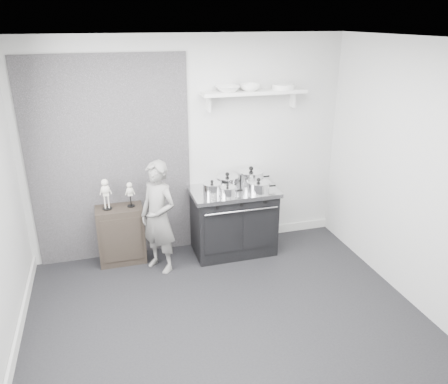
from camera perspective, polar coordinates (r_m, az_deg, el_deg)
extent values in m
plane|color=black|center=(4.53, 0.74, -17.29)|extent=(4.00, 4.00, 0.00)
cube|color=#BBBCB9|center=(5.47, -4.66, 5.77)|extent=(4.00, 0.02, 2.70)
cube|color=#BBBCB9|center=(2.40, 14.02, -17.86)|extent=(4.00, 0.02, 2.70)
cube|color=#BBBCB9|center=(4.77, 24.51, 1.35)|extent=(0.02, 3.60, 2.70)
cube|color=silver|center=(3.52, 0.96, 19.25)|extent=(4.00, 3.60, 0.02)
cube|color=black|center=(5.40, -14.54, 3.77)|extent=(1.90, 0.02, 2.50)
cube|color=silver|center=(6.19, 4.87, -5.11)|extent=(2.00, 0.03, 0.12)
cube|color=silver|center=(4.48, -25.95, -19.50)|extent=(0.03, 3.60, 0.12)
cube|color=silver|center=(5.42, 3.94, 12.88)|extent=(1.30, 0.26, 0.04)
cube|color=silver|center=(5.35, -2.03, 11.49)|extent=(0.03, 0.12, 0.20)
cube|color=silver|center=(5.71, 8.98, 11.91)|extent=(0.03, 0.12, 0.20)
cube|color=black|center=(5.64, 1.22, -3.97)|extent=(1.01, 0.61, 0.81)
cube|color=silver|center=(5.46, 1.26, 0.09)|extent=(1.07, 0.65, 0.05)
cube|color=black|center=(5.30, -0.32, -5.47)|extent=(0.43, 0.02, 0.53)
cube|color=black|center=(5.44, 4.63, -4.80)|extent=(0.43, 0.02, 0.53)
cylinder|color=silver|center=(5.22, 2.33, -2.50)|extent=(0.91, 0.02, 0.02)
cylinder|color=black|center=(5.12, -0.94, -2.00)|extent=(0.04, 0.03, 0.04)
cylinder|color=black|center=(5.20, 2.30, -1.62)|extent=(0.04, 0.03, 0.04)
cylinder|color=black|center=(5.30, 5.42, -1.26)|extent=(0.04, 0.03, 0.04)
cube|color=black|center=(5.56, -13.28, -5.44)|extent=(0.56, 0.33, 0.73)
imported|color=slate|center=(5.17, -8.54, -3.29)|extent=(0.57, 0.59, 1.37)
cylinder|color=silver|center=(5.28, -1.58, 0.35)|extent=(0.22, 0.22, 0.13)
cylinder|color=silver|center=(5.25, -1.59, 1.09)|extent=(0.22, 0.22, 0.02)
sphere|color=black|center=(5.24, -1.59, 1.37)|extent=(0.04, 0.04, 0.04)
cylinder|color=black|center=(5.31, -0.04, 0.51)|extent=(0.10, 0.02, 0.02)
cylinder|color=silver|center=(5.50, 0.43, 1.28)|extent=(0.29, 0.29, 0.13)
cylinder|color=silver|center=(5.48, 0.43, 2.01)|extent=(0.29, 0.29, 0.02)
sphere|color=black|center=(5.47, 0.43, 2.33)|extent=(0.05, 0.05, 0.05)
cylinder|color=black|center=(5.55, 2.24, 1.47)|extent=(0.10, 0.02, 0.02)
cylinder|color=silver|center=(5.61, 3.53, 1.85)|extent=(0.32, 0.32, 0.17)
cylinder|color=silver|center=(5.58, 3.56, 2.72)|extent=(0.33, 0.33, 0.02)
sphere|color=black|center=(5.57, 3.56, 3.08)|extent=(0.06, 0.06, 0.06)
cylinder|color=black|center=(5.68, 5.46, 2.03)|extent=(0.10, 0.02, 0.02)
cylinder|color=silver|center=(5.37, 4.50, 0.61)|extent=(0.27, 0.27, 0.12)
cylinder|color=silver|center=(5.35, 4.52, 1.28)|extent=(0.28, 0.28, 0.01)
sphere|color=black|center=(5.34, 4.53, 1.61)|extent=(0.05, 0.05, 0.05)
cylinder|color=black|center=(5.43, 6.25, 0.80)|extent=(0.10, 0.02, 0.02)
cylinder|color=silver|center=(5.24, 0.46, 0.02)|extent=(0.20, 0.20, 0.10)
cylinder|color=silver|center=(5.22, 0.47, 0.62)|extent=(0.21, 0.21, 0.01)
sphere|color=black|center=(5.21, 0.47, 0.89)|extent=(0.04, 0.04, 0.04)
cylinder|color=black|center=(5.28, 1.92, 0.18)|extent=(0.10, 0.02, 0.02)
imported|color=white|center=(5.31, 0.45, 13.35)|extent=(0.29, 0.29, 0.07)
imported|color=white|center=(5.39, 3.40, 13.49)|extent=(0.25, 0.25, 0.08)
cylinder|color=white|center=(5.55, 7.73, 13.48)|extent=(0.28, 0.28, 0.06)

